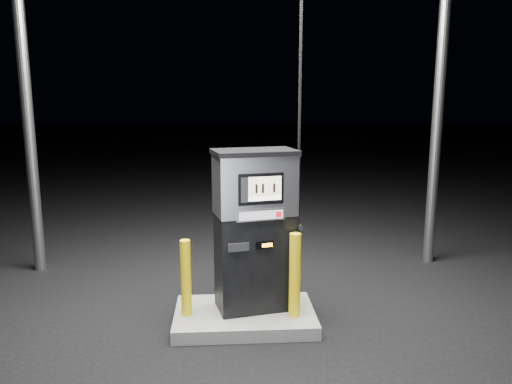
{
  "coord_description": "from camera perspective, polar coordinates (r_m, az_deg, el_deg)",
  "views": [
    {
      "loc": [
        -0.22,
        -5.37,
        2.59
      ],
      "look_at": [
        0.13,
        0.0,
        1.54
      ],
      "focal_mm": 35.0,
      "sensor_mm": 36.0,
      "label": 1
    }
  ],
  "objects": [
    {
      "name": "pump_island",
      "position": [
        5.94,
        -1.3,
        -14.05
      ],
      "size": [
        1.6,
        1.0,
        0.15
      ],
      "primitive_type": "cube",
      "color": "slate",
      "rests_on": "ground"
    },
    {
      "name": "bollard_left",
      "position": [
        5.69,
        -8.02,
        -9.71
      ],
      "size": [
        0.12,
        0.12,
        0.88
      ],
      "primitive_type": "cylinder",
      "rotation": [
        0.0,
        0.0,
        0.0
      ],
      "color": "yellow",
      "rests_on": "pump_island"
    },
    {
      "name": "fuel_dispenser",
      "position": [
        5.68,
        -0.13,
        -4.2
      ],
      "size": [
        1.07,
        0.72,
        3.83
      ],
      "rotation": [
        0.0,
        0.0,
        0.21
      ],
      "color": "black",
      "rests_on": "pump_island"
    },
    {
      "name": "ground",
      "position": [
        5.97,
        -1.3,
        -14.7
      ],
      "size": [
        80.0,
        80.0,
        0.0
      ],
      "primitive_type": "plane",
      "color": "black",
      "rests_on": "ground"
    },
    {
      "name": "bollard_right",
      "position": [
        5.61,
        4.44,
        -9.47
      ],
      "size": [
        0.16,
        0.16,
        0.96
      ],
      "primitive_type": "cylinder",
      "rotation": [
        0.0,
        0.0,
        -0.33
      ],
      "color": "yellow",
      "rests_on": "pump_island"
    }
  ]
}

